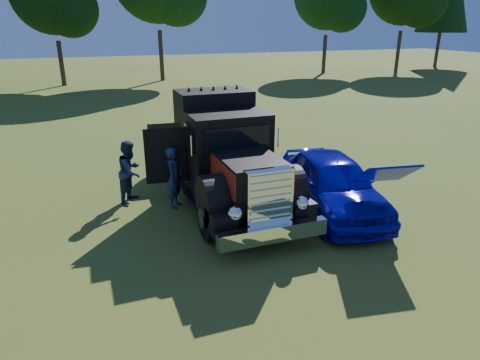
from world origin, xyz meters
name	(u,v)px	position (x,y,z in m)	size (l,w,h in m)	color
ground	(236,250)	(0.00, 0.00, 0.00)	(120.00, 120.00, 0.00)	#325A1A
diamond_t_truck	(224,158)	(0.65, 2.78, 1.28)	(3.38, 7.16, 3.00)	black
hotrod_coupe	(333,183)	(3.15, 1.15, 0.78)	(2.53, 4.79, 1.89)	#0825B5
spectator_near	(174,178)	(-0.75, 2.83, 0.85)	(0.62, 0.41, 1.69)	#1F2649
spectator_far	(131,171)	(-1.80, 3.68, 0.88)	(0.85, 0.66, 1.76)	#212D4E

